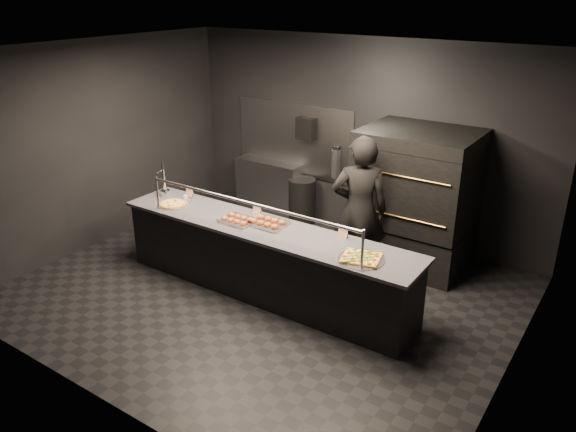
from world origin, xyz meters
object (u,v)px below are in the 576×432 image
object	(u,v)px
slider_tray_a	(237,220)
square_pizza	(361,258)
fire_extinguisher	(336,163)
trash_bin	(302,201)
worker	(359,211)
pizza_oven	(416,198)
slider_tray_b	(268,223)
prep_shelf	(269,186)
beer_tap	(164,185)
round_pizza	(173,204)
towel_dispenser	(306,128)
service_counter	(264,260)

from	to	relation	value
slider_tray_a	square_pizza	bearing A→B (deg)	-2.04
fire_extinguisher	trash_bin	size ratio (longest dim) A/B	0.68
slider_tray_a	worker	xyz separation A→B (m)	(1.18, 1.03, 0.04)
fire_extinguisher	trash_bin	world-z (taller)	fire_extinguisher
pizza_oven	trash_bin	size ratio (longest dim) A/B	2.57
slider_tray_b	pizza_oven	bearing A→B (deg)	56.49
pizza_oven	square_pizza	world-z (taller)	pizza_oven
prep_shelf	worker	xyz separation A→B (m)	(2.41, -1.34, 0.54)
slider_tray_b	trash_bin	size ratio (longest dim) A/B	0.65
beer_tap	pizza_oven	bearing A→B (deg)	30.91
round_pizza	worker	world-z (taller)	worker
prep_shelf	slider_tray_b	size ratio (longest dim) A/B	2.48
towel_dispenser	worker	bearing A→B (deg)	-39.59
service_counter	pizza_oven	size ratio (longest dim) A/B	2.15
pizza_oven	fire_extinguisher	bearing A→B (deg)	162.11
pizza_oven	trash_bin	bearing A→B (deg)	171.17
fire_extinguisher	trash_bin	bearing A→B (deg)	-160.65
pizza_oven	towel_dispenser	bearing A→B (deg)	166.86
slider_tray_b	service_counter	bearing A→B (deg)	-89.83
prep_shelf	square_pizza	world-z (taller)	square_pizza
slider_tray_a	slider_tray_b	world-z (taller)	slider_tray_b
pizza_oven	prep_shelf	world-z (taller)	pizza_oven
fire_extinguisher	square_pizza	world-z (taller)	fire_extinguisher
fire_extinguisher	square_pizza	bearing A→B (deg)	-55.15
round_pizza	worker	xyz separation A→B (m)	(2.26, 1.07, 0.06)
trash_bin	pizza_oven	bearing A→B (deg)	-8.83
pizza_oven	beer_tap	world-z (taller)	pizza_oven
prep_shelf	worker	world-z (taller)	worker
service_counter	fire_extinguisher	bearing A→B (deg)	98.30
service_counter	beer_tap	size ratio (longest dim) A/B	7.58
worker	trash_bin	bearing A→B (deg)	-66.86
pizza_oven	towel_dispenser	xyz separation A→B (m)	(-2.10, 0.49, 0.58)
pizza_oven	slider_tray_a	xyz separation A→B (m)	(-1.57, -1.95, -0.02)
slider_tray_b	slider_tray_a	bearing A→B (deg)	-159.66
service_counter	prep_shelf	size ratio (longest dim) A/B	3.42
round_pizza	trash_bin	bearing A→B (deg)	75.76
slider_tray_a	slider_tray_b	xyz separation A→B (m)	(0.37, 0.14, 0.00)
service_counter	slider_tray_b	world-z (taller)	service_counter
round_pizza	slider_tray_b	size ratio (longest dim) A/B	0.85
pizza_oven	towel_dispenser	size ratio (longest dim) A/B	5.46
towel_dispenser	slider_tray_a	distance (m)	2.57
towel_dispenser	trash_bin	size ratio (longest dim) A/B	0.47
prep_shelf	beer_tap	world-z (taller)	beer_tap
slider_tray_a	pizza_oven	bearing A→B (deg)	51.17
slider_tray_a	prep_shelf	bearing A→B (deg)	117.44
beer_tap	trash_bin	distance (m)	2.42
towel_dispenser	worker	world-z (taller)	worker
service_counter	slider_tray_a	size ratio (longest dim) A/B	8.89
pizza_oven	prep_shelf	xyz separation A→B (m)	(-2.80, 0.42, -0.52)
towel_dispenser	slider_tray_b	distance (m)	2.54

